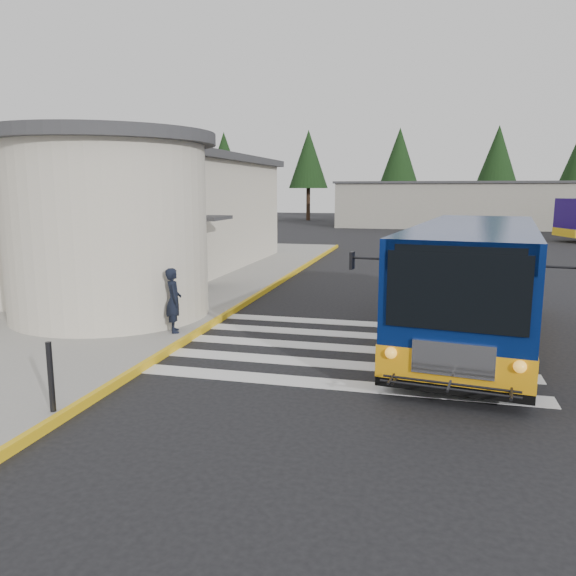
% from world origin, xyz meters
% --- Properties ---
extents(ground, '(140.00, 140.00, 0.00)m').
position_xyz_m(ground, '(0.00, 0.00, 0.00)').
color(ground, black).
rests_on(ground, ground).
extents(sidewalk, '(10.00, 34.00, 0.15)m').
position_xyz_m(sidewalk, '(-9.00, 4.00, 0.07)').
color(sidewalk, gray).
rests_on(sidewalk, ground).
extents(curb_strip, '(0.12, 34.00, 0.16)m').
position_xyz_m(curb_strip, '(-4.05, 4.00, 0.08)').
color(curb_strip, gold).
rests_on(curb_strip, ground).
extents(station_building, '(12.70, 18.70, 4.80)m').
position_xyz_m(station_building, '(-10.84, 6.91, 2.57)').
color(station_building, '#B7B19B').
rests_on(station_building, ground).
extents(crosswalk, '(8.00, 5.35, 0.01)m').
position_xyz_m(crosswalk, '(-0.50, -0.80, 0.01)').
color(crosswalk, silver).
rests_on(crosswalk, ground).
extents(depot_building, '(26.40, 8.40, 4.20)m').
position_xyz_m(depot_building, '(6.00, 42.00, 2.11)').
color(depot_building, gray).
rests_on(depot_building, ground).
extents(tree_line, '(58.40, 4.40, 10.00)m').
position_xyz_m(tree_line, '(6.29, 50.00, 6.77)').
color(tree_line, black).
rests_on(tree_line, ground).
extents(transit_bus, '(4.18, 9.90, 2.73)m').
position_xyz_m(transit_bus, '(2.35, 0.50, 1.30)').
color(transit_bus, '#061850').
rests_on(transit_bus, ground).
extents(pedestrian_a, '(0.61, 0.67, 1.54)m').
position_xyz_m(pedestrian_a, '(-4.50, -0.90, 0.92)').
color(pedestrian_a, black).
rests_on(pedestrian_a, sidewalk).
extents(pedestrian_b, '(0.77, 0.93, 1.74)m').
position_xyz_m(pedestrian_b, '(-7.26, -1.03, 1.02)').
color(pedestrian_b, black).
rests_on(pedestrian_b, sidewalk).
extents(bollard, '(0.09, 0.09, 1.10)m').
position_xyz_m(bollard, '(-4.20, -5.84, 0.70)').
color(bollard, black).
rests_on(bollard, sidewalk).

